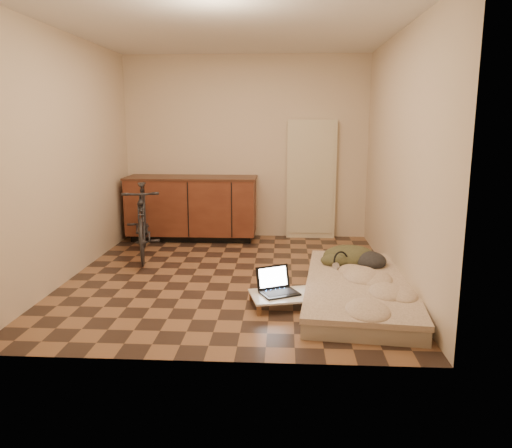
# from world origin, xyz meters

# --- Properties ---
(room_shell) EXTENTS (3.50, 4.00, 2.60)m
(room_shell) POSITION_xyz_m (0.00, 0.00, 1.30)
(room_shell) COLOR brown
(room_shell) RESTS_ON ground
(cabinets) EXTENTS (1.84, 0.62, 0.91)m
(cabinets) POSITION_xyz_m (-0.75, 1.70, 0.47)
(cabinets) COLOR black
(cabinets) RESTS_ON ground
(appliance_panel) EXTENTS (0.70, 0.10, 1.70)m
(appliance_panel) POSITION_xyz_m (0.95, 1.94, 0.85)
(appliance_panel) COLOR beige
(appliance_panel) RESTS_ON ground
(bicycle) EXTENTS (0.83, 1.62, 1.00)m
(bicycle) POSITION_xyz_m (-1.20, 0.75, 0.50)
(bicycle) COLOR black
(bicycle) RESTS_ON ground
(futon) EXTENTS (1.22, 2.19, 0.18)m
(futon) POSITION_xyz_m (1.30, -0.62, 0.09)
(futon) COLOR #A99D87
(futon) RESTS_ON ground
(clothing_pile) EXTENTS (0.66, 0.57, 0.24)m
(clothing_pile) POSITION_xyz_m (1.33, 0.02, 0.30)
(clothing_pile) COLOR #3C3D23
(clothing_pile) RESTS_ON futon
(headphones) EXTENTS (0.31, 0.30, 0.15)m
(headphones) POSITION_xyz_m (1.16, -0.20, 0.26)
(headphones) COLOR black
(headphones) RESTS_ON futon
(lap_desk) EXTENTS (0.74, 0.57, 0.11)m
(lap_desk) POSITION_xyz_m (0.60, -0.86, 0.10)
(lap_desk) COLOR brown
(lap_desk) RESTS_ON ground
(laptop) EXTENTS (0.43, 0.42, 0.23)m
(laptop) POSITION_xyz_m (0.51, -0.82, 0.16)
(laptop) COLOR black
(laptop) RESTS_ON lap_desk
(mouse) EXTENTS (0.09, 0.10, 0.03)m
(mouse) POSITION_xyz_m (0.81, -0.84, 0.13)
(mouse) COLOR white
(mouse) RESTS_ON lap_desk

